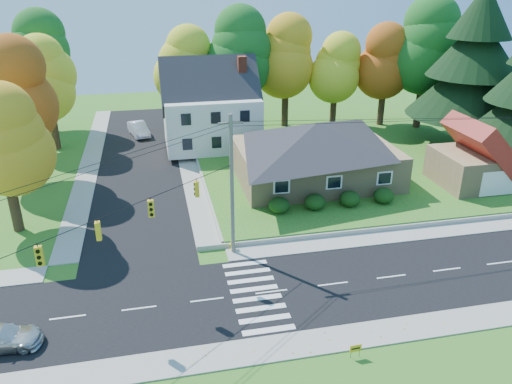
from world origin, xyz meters
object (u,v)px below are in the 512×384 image
white_car (139,129)px  fire_hydrant (233,245)px  ranch_house (316,151)px  silver_sedan (0,338)px

white_car → fire_hydrant: size_ratio=6.10×
ranch_house → silver_sedan: ranch_house is taller
ranch_house → fire_hydrant: ranch_house is taller
ranch_house → fire_hydrant: 14.37m
silver_sedan → white_car: size_ratio=0.86×
white_car → silver_sedan: bearing=-115.0°
silver_sedan → fire_hydrant: bearing=-56.6°
ranch_house → white_car: size_ratio=2.96×
silver_sedan → fire_hydrant: silver_sedan is taller
fire_hydrant → silver_sedan: bearing=-151.1°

